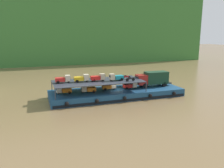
% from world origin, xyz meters
% --- Properties ---
extents(ground_plane, '(400.00, 400.00, 0.00)m').
position_xyz_m(ground_plane, '(0.00, 0.00, 0.00)').
color(ground_plane, brown).
extents(hillside_far_bank, '(122.54, 34.34, 30.76)m').
position_xyz_m(hillside_far_bank, '(0.00, 66.90, 17.32)').
color(hillside_far_bank, '#387533').
rests_on(hillside_far_bank, ground).
extents(cargo_barge, '(26.31, 8.67, 1.50)m').
position_xyz_m(cargo_barge, '(0.00, -0.03, 0.75)').
color(cargo_barge, navy).
rests_on(cargo_barge, ground).
extents(covered_lorry, '(7.91, 2.49, 3.10)m').
position_xyz_m(covered_lorry, '(8.17, 0.27, 3.19)').
color(covered_lorry, maroon).
rests_on(covered_lorry, cargo_barge).
extents(cargo_rack, '(17.11, 7.29, 2.00)m').
position_xyz_m(cargo_rack, '(-3.80, 0.00, 3.43)').
color(cargo_rack, '#2D333D').
rests_on(cargo_rack, cargo_barge).
extents(mini_truck_lower_stern, '(2.79, 1.28, 1.38)m').
position_xyz_m(mini_truck_lower_stern, '(-10.45, 0.17, 2.19)').
color(mini_truck_lower_stern, orange).
rests_on(mini_truck_lower_stern, cargo_barge).
extents(mini_truck_lower_aft, '(2.74, 1.21, 1.38)m').
position_xyz_m(mini_truck_lower_aft, '(-5.93, -0.46, 2.19)').
color(mini_truck_lower_aft, orange).
rests_on(mini_truck_lower_aft, cargo_barge).
extents(mini_truck_lower_mid, '(2.78, 1.27, 1.38)m').
position_xyz_m(mini_truck_lower_mid, '(-1.45, 0.42, 2.19)').
color(mini_truck_lower_mid, orange).
rests_on(mini_truck_lower_mid, cargo_barge).
extents(mini_truck_lower_fore, '(2.78, 1.26, 1.38)m').
position_xyz_m(mini_truck_lower_fore, '(2.84, -0.16, 2.19)').
color(mini_truck_lower_fore, red).
rests_on(mini_truck_lower_fore, cargo_barge).
extents(mini_truck_upper_stern, '(2.78, 1.26, 1.38)m').
position_xyz_m(mini_truck_upper_stern, '(-10.41, 0.47, 4.19)').
color(mini_truck_upper_stern, red).
rests_on(mini_truck_upper_stern, cargo_rack).
extents(mini_truck_upper_mid, '(2.76, 1.23, 1.38)m').
position_xyz_m(mini_truck_upper_mid, '(-6.99, 0.21, 4.19)').
color(mini_truck_upper_mid, gold).
rests_on(mini_truck_upper_mid, cargo_rack).
extents(mini_truck_upper_fore, '(2.76, 1.23, 1.38)m').
position_xyz_m(mini_truck_upper_fore, '(-3.82, -0.04, 4.19)').
color(mini_truck_upper_fore, red).
rests_on(mini_truck_upper_fore, cargo_rack).
extents(mini_truck_upper_bow, '(2.79, 1.29, 1.38)m').
position_xyz_m(mini_truck_upper_bow, '(-0.45, -0.78, 4.19)').
color(mini_truck_upper_bow, teal).
rests_on(mini_truck_upper_bow, cargo_rack).
extents(motorcycle_upper_port, '(1.90, 0.55, 0.87)m').
position_xyz_m(motorcycle_upper_port, '(1.93, -2.19, 3.93)').
color(motorcycle_upper_port, black).
rests_on(motorcycle_upper_port, cargo_rack).
extents(motorcycle_upper_centre, '(1.90, 0.55, 0.87)m').
position_xyz_m(motorcycle_upper_centre, '(1.95, 0.00, 3.93)').
color(motorcycle_upper_centre, black).
rests_on(motorcycle_upper_centre, cargo_rack).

